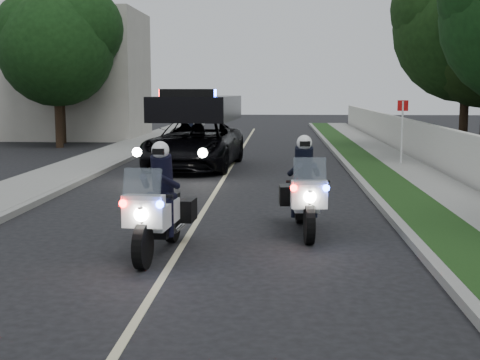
{
  "coord_description": "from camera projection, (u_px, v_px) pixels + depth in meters",
  "views": [
    {
      "loc": [
        1.69,
        -10.14,
        2.76
      ],
      "look_at": [
        0.95,
        2.33,
        1.0
      ],
      "focal_mm": 48.65,
      "sensor_mm": 36.0,
      "label": 1
    }
  ],
  "objects": [
    {
      "name": "sign_post",
      "position": [
        401.0,
        168.0,
        22.89
      ],
      "size": [
        0.42,
        0.42,
        2.44
      ],
      "primitive_type": null,
      "rotation": [
        0.0,
        0.0,
        -0.09
      ],
      "color": "#AC1B0C",
      "rests_on": "ground"
    },
    {
      "name": "property_wall",
      "position": [
        455.0,
        155.0,
        19.87
      ],
      "size": [
        0.22,
        60.0,
        1.5
      ],
      "primitive_type": "cube",
      "color": "beige",
      "rests_on": "ground"
    },
    {
      "name": "cyclist",
      "position": [
        191.0,
        144.0,
        32.66
      ],
      "size": [
        0.57,
        0.39,
        1.55
      ],
      "primitive_type": "imported",
      "rotation": [
        0.0,
        0.0,
        3.11
      ],
      "color": "black",
      "rests_on": "ground"
    },
    {
      "name": "grass_verge",
      "position": [
        379.0,
        176.0,
        20.1
      ],
      "size": [
        1.2,
        60.0,
        0.16
      ],
      "primitive_type": "cube",
      "color": "#193814",
      "rests_on": "ground"
    },
    {
      "name": "lane_marking",
      "position": [
        224.0,
        177.0,
        20.39
      ],
      "size": [
        0.12,
        50.0,
        0.01
      ],
      "primitive_type": "cube",
      "color": "#BFB78C",
      "rests_on": "ground"
    },
    {
      "name": "police_moto_left",
      "position": [
        160.0,
        254.0,
        10.95
      ],
      "size": [
        0.97,
        2.29,
        1.89
      ],
      "primitive_type": null,
      "rotation": [
        0.0,
        0.0,
        -0.09
      ],
      "color": "white",
      "rests_on": "ground"
    },
    {
      "name": "curb_right",
      "position": [
        356.0,
        176.0,
        20.14
      ],
      "size": [
        0.2,
        60.0,
        0.15
      ],
      "primitive_type": "cube",
      "color": "gray",
      "rests_on": "ground"
    },
    {
      "name": "building_far",
      "position": [
        70.0,
        75.0,
        36.3
      ],
      "size": [
        8.0,
        6.0,
        7.0
      ],
      "primitive_type": "cube",
      "color": "#A8A396",
      "rests_on": "ground"
    },
    {
      "name": "tree_left_far",
      "position": [
        63.0,
        143.0,
        33.18
      ],
      "size": [
        6.82,
        6.82,
        8.8
      ],
      "primitive_type": null,
      "rotation": [
        0.0,
        0.0,
        0.37
      ],
      "color": "black",
      "rests_on": "ground"
    },
    {
      "name": "ground",
      "position": [
        173.0,
        261.0,
        10.5
      ],
      "size": [
        120.0,
        120.0,
        0.0
      ],
      "primitive_type": "plane",
      "color": "black",
      "rests_on": "ground"
    },
    {
      "name": "sidewalk_right",
      "position": [
        421.0,
        176.0,
        20.02
      ],
      "size": [
        1.4,
        60.0,
        0.16
      ],
      "primitive_type": "cube",
      "color": "gray",
      "rests_on": "ground"
    },
    {
      "name": "tree_left_near",
      "position": [
        60.0,
        147.0,
        30.74
      ],
      "size": [
        6.51,
        6.51,
        8.94
      ],
      "primitive_type": null,
      "rotation": [
        0.0,
        0.0,
        -0.25
      ],
      "color": "#143612",
      "rests_on": "ground"
    },
    {
      "name": "curb_left",
      "position": [
        96.0,
        174.0,
        20.62
      ],
      "size": [
        0.2,
        60.0,
        0.15
      ],
      "primitive_type": "cube",
      "color": "gray",
      "rests_on": "ground"
    },
    {
      "name": "bicycle",
      "position": [
        191.0,
        144.0,
        32.66
      ],
      "size": [
        0.71,
        1.76,
        0.9
      ],
      "primitive_type": "imported",
      "rotation": [
        0.0,
        0.0,
        -0.07
      ],
      "color": "black",
      "rests_on": "ground"
    },
    {
      "name": "tree_right_d",
      "position": [
        462.0,
        155.0,
        27.1
      ],
      "size": [
        7.94,
        7.94,
        10.12
      ],
      "primitive_type": null,
      "rotation": [
        0.0,
        0.0,
        -0.39
      ],
      "color": "#193913",
      "rests_on": "ground"
    },
    {
      "name": "sidewalk_left",
      "position": [
        62.0,
        174.0,
        20.68
      ],
      "size": [
        2.0,
        60.0,
        0.16
      ],
      "primitive_type": "cube",
      "color": "gray",
      "rests_on": "ground"
    },
    {
      "name": "police_moto_right",
      "position": [
        304.0,
        232.0,
        12.58
      ],
      "size": [
        0.9,
        2.26,
        1.88
      ],
      "primitive_type": null,
      "rotation": [
        0.0,
        0.0,
        0.06
      ],
      "color": "silver",
      "rests_on": "ground"
    },
    {
      "name": "police_suv",
      "position": [
        195.0,
        168.0,
        22.81
      ],
      "size": [
        3.21,
        6.24,
        2.95
      ],
      "primitive_type": "imported",
      "rotation": [
        0.0,
        0.0,
        -0.07
      ],
      "color": "black",
      "rests_on": "ground"
    }
  ]
}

